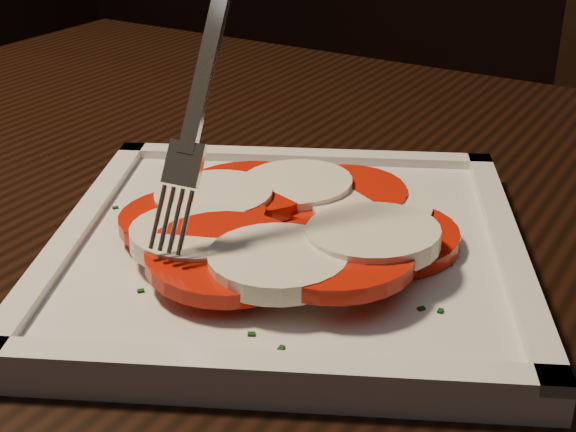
{
  "coord_description": "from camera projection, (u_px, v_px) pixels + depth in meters",
  "views": [
    {
      "loc": [
        0.06,
        -0.12,
        0.97
      ],
      "look_at": [
        -0.12,
        0.24,
        0.78
      ],
      "focal_mm": 50.0,
      "sensor_mm": 36.0,
      "label": 1
    }
  ],
  "objects": [
    {
      "name": "table",
      "position": [
        400.0,
        408.0,
        0.49
      ],
      "size": [
        1.27,
        0.9,
        0.75
      ],
      "rotation": [
        0.0,
        0.0,
        -0.09
      ],
      "color": "black",
      "rests_on": "ground"
    },
    {
      "name": "plate",
      "position": [
        288.0,
        252.0,
        0.45
      ],
      "size": [
        0.33,
        0.33,
        0.01
      ],
      "primitive_type": "cube",
      "rotation": [
        0.0,
        0.0,
        0.37
      ],
      "color": "silver",
      "rests_on": "table"
    },
    {
      "name": "fork",
      "position": [
        217.0,
        67.0,
        0.4
      ],
      "size": [
        0.04,
        0.09,
        0.15
      ],
      "primitive_type": null,
      "rotation": [
        0.0,
        0.0,
        0.02
      ],
      "color": "white",
      "rests_on": "caprese_salad"
    },
    {
      "name": "caprese_salad",
      "position": [
        288.0,
        222.0,
        0.44
      ],
      "size": [
        0.21,
        0.19,
        0.03
      ],
      "color": "#C10F04",
      "rests_on": "plate"
    }
  ]
}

